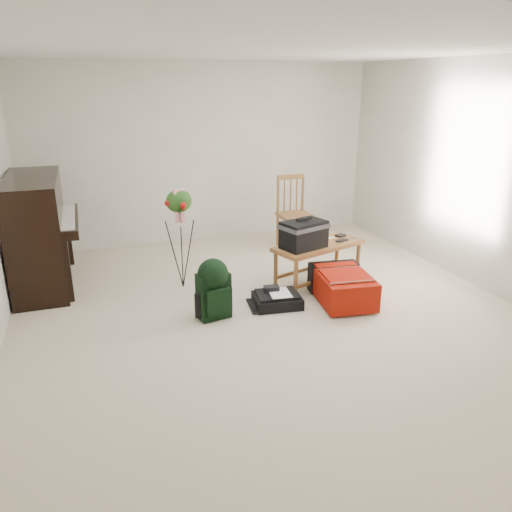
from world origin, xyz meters
name	(u,v)px	position (x,y,z in m)	size (l,w,h in m)	color
floor	(271,314)	(0.00, 0.00, 0.00)	(5.00, 5.50, 0.01)	beige
ceiling	(274,48)	(0.00, 0.00, 2.50)	(5.00, 5.50, 0.01)	white
wall_back	(203,154)	(0.00, 2.75, 1.25)	(5.00, 0.04, 2.50)	silver
wall_right	(486,177)	(2.50, 0.00, 1.25)	(0.04, 5.50, 2.50)	silver
piano	(40,234)	(-2.19, 1.60, 0.60)	(0.71, 1.50, 1.25)	black
bench	(306,237)	(0.64, 0.57, 0.59)	(1.16, 0.73, 0.83)	#945F30
dining_chair	(294,213)	(1.07, 1.91, 0.49)	(0.44, 0.44, 1.01)	#945F30
red_suitcase	(340,284)	(0.82, 0.08, 0.18)	(0.62, 0.84, 0.33)	#9E1806
black_duffel	(277,299)	(0.13, 0.16, 0.07)	(0.52, 0.44, 0.20)	black
green_backpack	(213,286)	(-0.56, 0.11, 0.34)	(0.34, 0.31, 0.62)	black
flower_stand	(181,239)	(-0.70, 0.99, 0.57)	(0.47, 0.47, 1.17)	black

